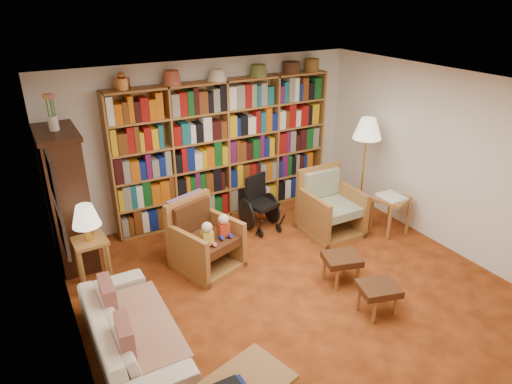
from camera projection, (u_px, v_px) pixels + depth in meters
floor at (293, 288)px, 5.74m from camera, size 5.00×5.00×0.00m
ceiling at (301, 89)px, 4.72m from camera, size 5.00×5.00×0.00m
wall_back at (209, 140)px, 7.23m from camera, size 5.00×0.00×5.00m
wall_front at (492, 328)px, 3.24m from camera, size 5.00×0.00×5.00m
wall_left at (67, 254)px, 4.13m from camera, size 0.00×5.00×5.00m
wall_right at (447, 161)px, 6.34m from camera, size 0.00×5.00×5.00m
bookshelf at (226, 146)px, 7.21m from camera, size 3.60×0.30×2.42m
curio_cabinet at (67, 197)px, 5.96m from camera, size 0.50×0.95×2.40m
framed_pictures at (57, 204)px, 4.22m from camera, size 0.03×0.52×0.97m
sofa at (132, 332)px, 4.62m from camera, size 1.88×0.74×0.55m
sofa_throw at (137, 328)px, 4.63m from camera, size 0.73×1.35×0.04m
cushion_left at (109, 302)px, 4.77m from camera, size 0.14×0.41×0.40m
cushion_right at (126, 344)px, 4.21m from camera, size 0.16×0.41×0.40m
side_table_lamp at (92, 253)px, 5.62m from camera, size 0.41×0.41×0.66m
table_lamp at (86, 217)px, 5.42m from camera, size 0.34×0.34×0.46m
armchair_leather at (203, 239)px, 6.10m from camera, size 1.00×1.00×0.95m
armchair_sage at (327, 208)px, 6.97m from camera, size 0.78×0.81×0.98m
wheelchair at (259, 204)px, 7.09m from camera, size 0.50×0.66×0.83m
floor_lamp at (367, 133)px, 6.96m from camera, size 0.44×0.44×1.66m
side_table_papers at (391, 204)px, 6.90m from camera, size 0.59×0.59×0.60m
footstool_a at (342, 261)px, 5.75m from camera, size 0.53×0.49×0.38m
footstool_b at (378, 290)px, 5.20m from camera, size 0.52×0.48×0.37m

